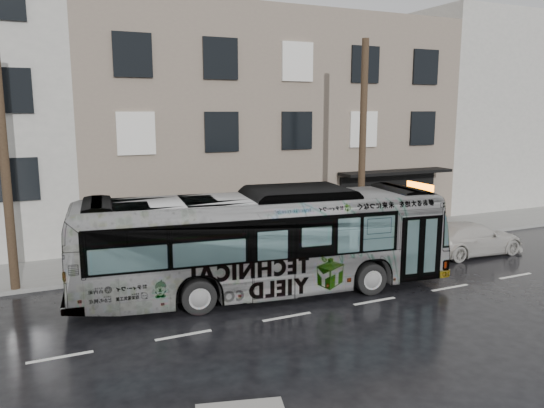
# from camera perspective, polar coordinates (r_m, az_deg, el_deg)

# --- Properties ---
(ground) EXTENTS (120.00, 120.00, 0.00)m
(ground) POSITION_cam_1_polar(r_m,az_deg,el_deg) (18.52, -1.85, -9.39)
(ground) COLOR black
(ground) RESTS_ON ground
(sidewalk) EXTENTS (90.00, 3.60, 0.15)m
(sidewalk) POSITION_cam_1_polar(r_m,az_deg,el_deg) (22.89, -6.62, -5.43)
(sidewalk) COLOR gray
(sidewalk) RESTS_ON ground
(building_taupe) EXTENTS (20.00, 12.00, 11.00)m
(building_taupe) POSITION_cam_1_polar(r_m,az_deg,el_deg) (31.12, -2.48, 8.84)
(building_taupe) COLOR #75655A
(building_taupe) RESTS_ON ground
(building_filler) EXTENTS (18.00, 12.00, 12.00)m
(building_filler) POSITION_cam_1_polar(r_m,az_deg,el_deg) (42.13, 22.54, 9.10)
(building_filler) COLOR beige
(building_filler) RESTS_ON ground
(utility_pole_front) EXTENTS (0.30, 0.30, 9.00)m
(utility_pole_front) POSITION_cam_1_polar(r_m,az_deg,el_deg) (23.54, 9.71, 6.24)
(utility_pole_front) COLOR #403120
(utility_pole_front) RESTS_ON sidewalk
(utility_pole_rear) EXTENTS (0.30, 0.30, 9.00)m
(utility_pole_rear) POSITION_cam_1_polar(r_m,az_deg,el_deg) (19.49, -26.87, 4.52)
(utility_pole_rear) COLOR #403120
(utility_pole_rear) RESTS_ON sidewalk
(sign_post) EXTENTS (0.06, 0.06, 2.40)m
(sign_post) POSITION_cam_1_polar(r_m,az_deg,el_deg) (24.61, 11.60, -1.42)
(sign_post) COLOR slate
(sign_post) RESTS_ON sidewalk
(bus) EXTENTS (13.07, 4.51, 3.57)m
(bus) POSITION_cam_1_polar(r_m,az_deg,el_deg) (17.95, -0.89, -4.07)
(bus) COLOR #B2B2B2
(bus) RESTS_ON ground
(white_sedan) EXTENTS (4.89, 2.12, 1.40)m
(white_sedan) POSITION_cam_1_polar(r_m,az_deg,el_deg) (24.48, 20.59, -3.48)
(white_sedan) COLOR #BBB8B2
(white_sedan) RESTS_ON ground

